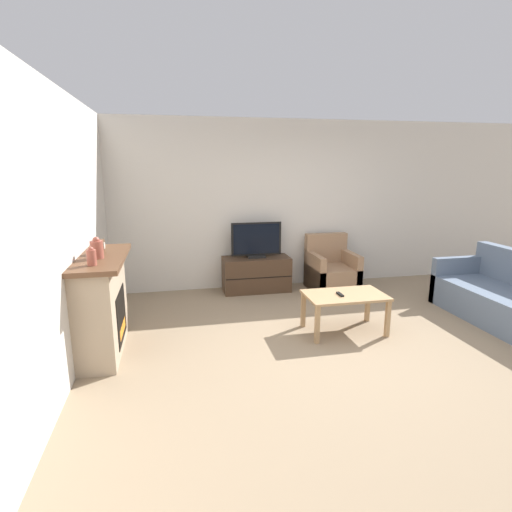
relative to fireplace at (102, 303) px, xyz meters
name	(u,v)px	position (x,y,z in m)	size (l,w,h in m)	color
ground_plane	(355,347)	(2.72, -0.53, -0.54)	(24.00, 24.00, 0.00)	#89755B
wall_back	(291,204)	(2.72, 2.02, 0.81)	(12.00, 0.06, 2.70)	beige
wall_left	(58,238)	(-0.22, -0.53, 0.81)	(0.06, 12.00, 2.70)	beige
fireplace	(102,303)	(0.00, 0.00, 0.00)	(0.50, 1.33, 1.06)	tan
mantel_vase_left	(91,257)	(0.02, -0.40, 0.60)	(0.09, 0.09, 0.18)	#994C3D
mantel_vase_centre_left	(97,249)	(0.02, -0.10, 0.62)	(0.13, 0.13, 0.22)	#994C3D
mantel_clock	(101,247)	(0.02, 0.13, 0.59)	(0.08, 0.11, 0.15)	brown
tv_stand	(256,274)	(2.06, 1.72, -0.26)	(1.06, 0.46, 0.55)	#422D1E
tv	(256,241)	(2.06, 1.72, 0.28)	(0.80, 0.18, 0.56)	black
armchair	(331,272)	(3.27, 1.53, -0.25)	(0.70, 0.76, 0.88)	#937051
coffee_table	(345,299)	(2.77, -0.09, -0.13)	(0.95, 0.58, 0.48)	#A37F56
remote	(340,294)	(2.70, -0.11, -0.05)	(0.04, 0.15, 0.02)	black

